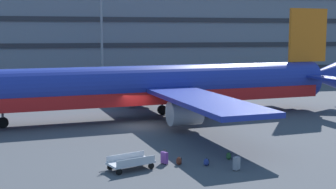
{
  "coord_description": "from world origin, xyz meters",
  "views": [
    {
      "loc": [
        -6.92,
        -38.04,
        7.82
      ],
      "look_at": [
        1.77,
        -2.77,
        3.0
      ],
      "focal_mm": 49.69,
      "sensor_mm": 36.0,
      "label": 1
    }
  ],
  "objects_px": {
    "backpack_small": "(206,162)",
    "backpack_upright": "(229,156)",
    "airliner": "(158,87)",
    "suitcase_orange": "(237,163)",
    "suitcase_silver": "(164,158)",
    "baggage_cart": "(131,162)",
    "backpack_laid_flat": "(179,161)"
  },
  "relations": [
    {
      "from": "suitcase_silver",
      "to": "suitcase_orange",
      "type": "bearing_deg",
      "value": -31.18
    },
    {
      "from": "suitcase_silver",
      "to": "baggage_cart",
      "type": "height_order",
      "value": "suitcase_silver"
    },
    {
      "from": "suitcase_orange",
      "to": "backpack_upright",
      "type": "xyz_separation_m",
      "value": [
        0.38,
        2.24,
        -0.2
      ]
    },
    {
      "from": "backpack_upright",
      "to": "backpack_small",
      "type": "bearing_deg",
      "value": -151.87
    },
    {
      "from": "backpack_upright",
      "to": "baggage_cart",
      "type": "height_order",
      "value": "baggage_cart"
    },
    {
      "from": "suitcase_orange",
      "to": "backpack_small",
      "type": "bearing_deg",
      "value": 137.31
    },
    {
      "from": "airliner",
      "to": "suitcase_silver",
      "type": "xyz_separation_m",
      "value": [
        -2.96,
        -15.04,
        -2.51
      ]
    },
    {
      "from": "baggage_cart",
      "to": "airliner",
      "type": "bearing_deg",
      "value": 71.96
    },
    {
      "from": "airliner",
      "to": "backpack_small",
      "type": "height_order",
      "value": "airliner"
    },
    {
      "from": "suitcase_silver",
      "to": "backpack_small",
      "type": "height_order",
      "value": "suitcase_silver"
    },
    {
      "from": "backpack_upright",
      "to": "backpack_small",
      "type": "relative_size",
      "value": 1.05
    },
    {
      "from": "backpack_laid_flat",
      "to": "backpack_upright",
      "type": "bearing_deg",
      "value": 6.68
    },
    {
      "from": "backpack_laid_flat",
      "to": "baggage_cart",
      "type": "bearing_deg",
      "value": -175.39
    },
    {
      "from": "airliner",
      "to": "backpack_laid_flat",
      "type": "height_order",
      "value": "airliner"
    },
    {
      "from": "suitcase_orange",
      "to": "backpack_small",
      "type": "xyz_separation_m",
      "value": [
        -1.4,
        1.29,
        -0.21
      ]
    },
    {
      "from": "airliner",
      "to": "backpack_laid_flat",
      "type": "bearing_deg",
      "value": -97.98
    },
    {
      "from": "backpack_upright",
      "to": "backpack_small",
      "type": "xyz_separation_m",
      "value": [
        -1.78,
        -0.95,
        -0.01
      ]
    },
    {
      "from": "airliner",
      "to": "suitcase_orange",
      "type": "distance_m",
      "value": 17.49
    },
    {
      "from": "suitcase_orange",
      "to": "backpack_laid_flat",
      "type": "relative_size",
      "value": 1.73
    },
    {
      "from": "suitcase_silver",
      "to": "baggage_cart",
      "type": "bearing_deg",
      "value": -163.6
    },
    {
      "from": "backpack_upright",
      "to": "backpack_laid_flat",
      "type": "relative_size",
      "value": 0.97
    },
    {
      "from": "backpack_small",
      "to": "suitcase_silver",
      "type": "bearing_deg",
      "value": 157.51
    },
    {
      "from": "backpack_small",
      "to": "backpack_upright",
      "type": "bearing_deg",
      "value": 28.13
    },
    {
      "from": "airliner",
      "to": "suitcase_silver",
      "type": "distance_m",
      "value": 15.54
    },
    {
      "from": "suitcase_silver",
      "to": "baggage_cart",
      "type": "xyz_separation_m",
      "value": [
        -2.15,
        -0.63,
        0.03
      ]
    },
    {
      "from": "baggage_cart",
      "to": "backpack_small",
      "type": "bearing_deg",
      "value": -4.19
    },
    {
      "from": "backpack_upright",
      "to": "backpack_laid_flat",
      "type": "distance_m",
      "value": 3.33
    },
    {
      "from": "suitcase_orange",
      "to": "airliner",
      "type": "bearing_deg",
      "value": 92.52
    },
    {
      "from": "airliner",
      "to": "backpack_small",
      "type": "xyz_separation_m",
      "value": [
        -0.64,
        -16.0,
        -2.69
      ]
    },
    {
      "from": "airliner",
      "to": "backpack_laid_flat",
      "type": "xyz_separation_m",
      "value": [
        -2.17,
        -15.44,
        -2.67
      ]
    },
    {
      "from": "airliner",
      "to": "suitcase_orange",
      "type": "height_order",
      "value": "airliner"
    },
    {
      "from": "airliner",
      "to": "suitcase_orange",
      "type": "relative_size",
      "value": 44.31
    }
  ]
}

